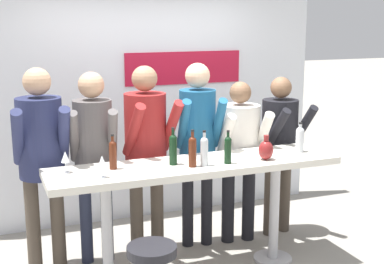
{
  "coord_description": "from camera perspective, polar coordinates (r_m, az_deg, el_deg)",
  "views": [
    {
      "loc": [
        -1.64,
        -4.08,
        2.24
      ],
      "look_at": [
        0.0,
        0.09,
        1.28
      ],
      "focal_mm": 50.0,
      "sensor_mm": 36.0,
      "label": 1
    }
  ],
  "objects": [
    {
      "name": "wine_glass_0",
      "position": [
        4.36,
        -13.36,
        -2.67
      ],
      "size": [
        0.07,
        0.07,
        0.18
      ],
      "color": "silver",
      "rests_on": "tasting_table"
    },
    {
      "name": "wine_bottle_5",
      "position": [
        4.39,
        -8.44,
        -2.27
      ],
      "size": [
        0.06,
        0.06,
        0.29
      ],
      "color": "#4C1E0F",
      "rests_on": "tasting_table"
    },
    {
      "name": "decorative_vase",
      "position": [
        4.68,
        7.89,
        -1.89
      ],
      "size": [
        0.13,
        0.13,
        0.22
      ],
      "color": "maroon",
      "rests_on": "tasting_table"
    },
    {
      "name": "tasting_table",
      "position": [
        4.6,
        0.41,
        -5.11
      ],
      "size": [
        2.53,
        0.6,
        1.03
      ],
      "color": "silver",
      "rests_on": "ground_plane"
    },
    {
      "name": "wine_bottle_0",
      "position": [
        4.44,
        1.32,
        -1.92
      ],
      "size": [
        0.06,
        0.06,
        0.3
      ],
      "color": "#B7BCC1",
      "rests_on": "tasting_table"
    },
    {
      "name": "person_right",
      "position": [
        5.55,
        9.36,
        -0.71
      ],
      "size": [
        0.49,
        0.58,
        1.66
      ],
      "rotation": [
        0.0,
        0.0,
        0.16
      ],
      "color": "#473D33",
      "rests_on": "ground_plane"
    },
    {
      "name": "wine_glass_1",
      "position": [
        4.17,
        -9.56,
        -3.17
      ],
      "size": [
        0.07,
        0.07,
        0.18
      ],
      "color": "silver",
      "rests_on": "tasting_table"
    },
    {
      "name": "wine_bottle_4",
      "position": [
        4.41,
        0.05,
        -1.94
      ],
      "size": [
        0.07,
        0.07,
        0.31
      ],
      "color": "#4C1E0F",
      "rests_on": "tasting_table"
    },
    {
      "name": "wine_bottle_3",
      "position": [
        4.52,
        3.85,
        -1.78
      ],
      "size": [
        0.06,
        0.06,
        0.29
      ],
      "color": "black",
      "rests_on": "tasting_table"
    },
    {
      "name": "person_left",
      "position": [
        4.86,
        -10.46,
        -1.52
      ],
      "size": [
        0.47,
        0.59,
        1.78
      ],
      "rotation": [
        0.0,
        0.0,
        -0.17
      ],
      "color": "#23283D",
      "rests_on": "ground_plane"
    },
    {
      "name": "back_wall",
      "position": [
        6.0,
        -5.26,
        2.52
      ],
      "size": [
        4.13,
        0.12,
        2.48
      ],
      "color": "silver",
      "rests_on": "ground_plane"
    },
    {
      "name": "person_center_right",
      "position": [
        5.3,
        5.11,
        -1.44
      ],
      "size": [
        0.52,
        0.59,
        1.63
      ],
      "rotation": [
        0.0,
        0.0,
        -0.12
      ],
      "color": "black",
      "rests_on": "ground_plane"
    },
    {
      "name": "person_far_left",
      "position": [
        4.79,
        -15.81,
        -1.69
      ],
      "size": [
        0.48,
        0.59,
        1.83
      ],
      "rotation": [
        0.0,
        0.0,
        -0.05
      ],
      "color": "#473D33",
      "rests_on": "ground_plane"
    },
    {
      "name": "person_center_left",
      "position": [
        4.98,
        -4.92,
        -0.86
      ],
      "size": [
        0.51,
        0.62,
        1.81
      ],
      "rotation": [
        0.0,
        0.0,
        0.12
      ],
      "color": "#473D33",
      "rests_on": "ground_plane"
    },
    {
      "name": "wine_bottle_2",
      "position": [
        4.99,
        11.46,
        -0.65
      ],
      "size": [
        0.08,
        0.08,
        0.28
      ],
      "color": "#B7BCC1",
      "rests_on": "tasting_table"
    },
    {
      "name": "wine_bottle_1",
      "position": [
        4.47,
        -2.03,
        -1.71
      ],
      "size": [
        0.07,
        0.07,
        0.32
      ],
      "color": "black",
      "rests_on": "tasting_table"
    },
    {
      "name": "person_center",
      "position": [
        5.14,
        0.6,
        -0.23
      ],
      "size": [
        0.48,
        0.61,
        1.82
      ],
      "rotation": [
        0.0,
        0.0,
        -0.18
      ],
      "color": "black",
      "rests_on": "ground_plane"
    }
  ]
}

